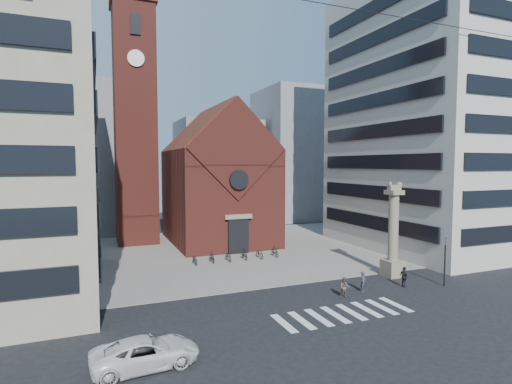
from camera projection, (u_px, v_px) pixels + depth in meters
ground at (314, 301)px, 29.98m from camera, size 120.00×120.00×0.00m
piazza at (232, 250)px, 47.52m from camera, size 46.00×30.00×0.05m
zebra_crossing at (343, 313)px, 27.41m from camera, size 10.20×3.20×0.01m
church at (217, 181)px, 52.55m from camera, size 12.00×16.65×18.00m
campanile at (135, 121)px, 50.97m from camera, size 5.50×5.50×31.20m
building_right at (435, 117)px, 48.99m from camera, size 18.00×22.00×32.00m
bg_block_left at (57, 159)px, 58.62m from camera, size 16.00×14.00×22.00m
bg_block_mid at (217, 171)px, 73.17m from camera, size 14.00×12.00×18.00m
bg_block_right at (302, 155)px, 76.23m from camera, size 16.00×14.00×24.00m
lion_column at (393, 239)px, 36.28m from camera, size 1.63×1.60×8.68m
traffic_light at (445, 259)px, 33.42m from camera, size 0.13×0.16×4.30m
white_car at (146, 353)px, 20.13m from camera, size 5.52×2.84×1.49m
pedestrian_0 at (363, 282)px, 31.98m from camera, size 0.72×0.68×1.66m
pedestrian_1 at (345, 288)px, 30.56m from camera, size 0.95×0.88×1.58m
pedestrian_2 at (404, 277)px, 33.22m from camera, size 0.49×1.04×1.72m
scooter_0 at (195, 259)px, 40.60m from camera, size 0.71×1.95×1.02m
scooter_1 at (212, 257)px, 41.27m from camera, size 0.57×1.89×1.13m
scooter_2 at (228, 256)px, 41.95m from camera, size 0.71×1.95×1.02m
scooter_3 at (244, 254)px, 42.62m from camera, size 0.57×1.89×1.13m
scooter_4 at (260, 253)px, 43.30m from camera, size 0.71×1.95×1.02m
scooter_5 at (275, 252)px, 43.97m from camera, size 0.57×1.89×1.13m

